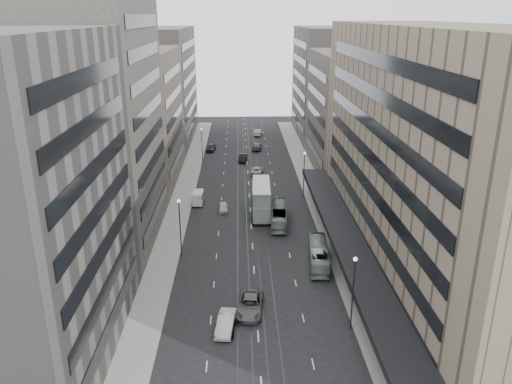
{
  "coord_description": "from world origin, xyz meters",
  "views": [
    {
      "loc": [
        -1.7,
        -49.01,
        31.07
      ],
      "look_at": [
        0.65,
        19.67,
        6.48
      ],
      "focal_mm": 35.0,
      "sensor_mm": 36.0,
      "label": 1
    }
  ],
  "objects": [
    {
      "name": "sedan_1",
      "position": [
        -3.31,
        -4.74,
        0.8
      ],
      "size": [
        2.3,
        5.04,
        1.6
      ],
      "primitive_type": "imported",
      "rotation": [
        0.0,
        0.0,
        -0.13
      ],
      "color": "beige",
      "rests_on": "ground"
    },
    {
      "name": "sedan_9",
      "position": [
        3.31,
        83.38,
        0.86
      ],
      "size": [
        2.28,
        5.37,
        1.72
      ],
      "primitive_type": "imported",
      "rotation": [
        0.0,
        0.0,
        3.05
      ],
      "color": "#AA9E8D",
      "rests_on": "ground"
    },
    {
      "name": "lamp_right_far",
      "position": [
        9.7,
        35.0,
        5.2
      ],
      "size": [
        0.44,
        0.44,
        8.32
      ],
      "color": "#262628",
      "rests_on": "ground"
    },
    {
      "name": "double_decker",
      "position": [
        1.74,
        26.45,
        2.92
      ],
      "size": [
        3.3,
        9.96,
        5.4
      ],
      "rotation": [
        0.0,
        0.0,
        -0.03
      ],
      "color": "slate",
      "rests_on": "ground"
    },
    {
      "name": "sedan_8",
      "position": [
        -8.5,
        67.59,
        0.83
      ],
      "size": [
        2.48,
        5.08,
        1.67
      ],
      "primitive_type": "imported",
      "rotation": [
        0.0,
        0.0,
        -0.11
      ],
      "color": "#252527",
      "rests_on": "ground"
    },
    {
      "name": "building_left_c",
      "position": [
        -21.5,
        46.0,
        12.5
      ],
      "size": [
        15.0,
        28.0,
        25.0
      ],
      "primitive_type": "cube",
      "color": "#65584F",
      "rests_on": "ground"
    },
    {
      "name": "bus_near",
      "position": [
        8.5,
        9.32,
        1.36
      ],
      "size": [
        3.27,
        9.98,
        2.73
      ],
      "primitive_type": "imported",
      "rotation": [
        0.0,
        0.0,
        3.04
      ],
      "color": "gray",
      "rests_on": "ground"
    },
    {
      "name": "sedan_2",
      "position": [
        -0.71,
        -1.49,
        0.83
      ],
      "size": [
        3.38,
        6.21,
        1.65
      ],
      "primitive_type": "imported",
      "rotation": [
        0.0,
        0.0,
        -0.11
      ],
      "color": "#535355",
      "rests_on": "ground"
    },
    {
      "name": "panel_van",
      "position": [
        -8.89,
        31.74,
        1.27
      ],
      "size": [
        1.89,
        3.69,
        2.3
      ],
      "rotation": [
        0.0,
        0.0,
        -0.03
      ],
      "color": "silver",
      "rests_on": "ground"
    },
    {
      "name": "department_store",
      "position": [
        21.45,
        8.0,
        14.95
      ],
      "size": [
        19.2,
        60.0,
        30.0
      ],
      "color": "#766A56",
      "rests_on": "ground"
    },
    {
      "name": "building_right_mid",
      "position": [
        21.5,
        52.0,
        12.0
      ],
      "size": [
        15.0,
        28.0,
        24.0
      ],
      "primitive_type": "cube",
      "color": "#46433D",
      "rests_on": "ground"
    },
    {
      "name": "sedan_7",
      "position": [
        2.5,
        68.52,
        0.81
      ],
      "size": [
        2.82,
        5.78,
        1.62
      ],
      "primitive_type": "imported",
      "rotation": [
        0.0,
        0.0,
        3.04
      ],
      "color": "#525254",
      "rests_on": "ground"
    },
    {
      "name": "building_right_far",
      "position": [
        21.5,
        82.0,
        14.0
      ],
      "size": [
        15.0,
        32.0,
        28.0
      ],
      "primitive_type": "cube",
      "color": "slate",
      "rests_on": "ground"
    },
    {
      "name": "sidewalk_right",
      "position": [
        12.0,
        37.5,
        0.07
      ],
      "size": [
        4.0,
        125.0,
        0.15
      ],
      "primitive_type": "cube",
      "color": "gray",
      "rests_on": "ground"
    },
    {
      "name": "sedan_6",
      "position": [
        1.89,
        49.18,
        0.71
      ],
      "size": [
        2.98,
        5.34,
        1.41
      ],
      "primitive_type": "imported",
      "rotation": [
        0.0,
        0.0,
        3.01
      ],
      "color": "#B3B3AF",
      "rests_on": "ground"
    },
    {
      "name": "ground",
      "position": [
        0.0,
        0.0,
        0.0
      ],
      "size": [
        220.0,
        220.0,
        0.0
      ],
      "primitive_type": "plane",
      "color": "black",
      "rests_on": "ground"
    },
    {
      "name": "lamp_right_near",
      "position": [
        9.7,
        -5.0,
        5.2
      ],
      "size": [
        0.44,
        0.44,
        8.32
      ],
      "color": "#262628",
      "rests_on": "ground"
    },
    {
      "name": "building_left_d",
      "position": [
        -21.5,
        79.0,
        14.0
      ],
      "size": [
        15.0,
        38.0,
        28.0
      ],
      "primitive_type": "cube",
      "color": "slate",
      "rests_on": "ground"
    },
    {
      "name": "sidewalk_left",
      "position": [
        -12.0,
        37.5,
        0.07
      ],
      "size": [
        4.0,
        125.0,
        0.15
      ],
      "primitive_type": "cube",
      "color": "gray",
      "rests_on": "ground"
    },
    {
      "name": "lamp_left_near",
      "position": [
        -9.7,
        12.0,
        5.2
      ],
      "size": [
        0.44,
        0.44,
        8.32
      ],
      "color": "#262628",
      "rests_on": "ground"
    },
    {
      "name": "sedan_5",
      "position": [
        -0.97,
        58.31,
        0.79
      ],
      "size": [
        2.2,
        4.98,
        1.59
      ],
      "primitive_type": "imported",
      "rotation": [
        0.0,
        0.0,
        -0.11
      ],
      "color": "black",
      "rests_on": "ground"
    },
    {
      "name": "sedan_4",
      "position": [
        -4.55,
        28.5,
        0.67
      ],
      "size": [
        1.83,
        4.04,
        1.35
      ],
      "primitive_type": "imported",
      "rotation": [
        0.0,
        0.0,
        0.06
      ],
      "color": "beige",
      "rests_on": "ground"
    },
    {
      "name": "lamp_left_far",
      "position": [
        -9.7,
        55.0,
        5.2
      ],
      "size": [
        0.44,
        0.44,
        8.32
      ],
      "color": "#262628",
      "rests_on": "ground"
    },
    {
      "name": "building_left_a",
      "position": [
        -21.5,
        -8.0,
        15.0
      ],
      "size": [
        15.0,
        28.0,
        30.0
      ],
      "primitive_type": "cube",
      "color": "slate",
      "rests_on": "ground"
    },
    {
      "name": "bus_far",
      "position": [
        4.44,
        22.92,
        1.41
      ],
      "size": [
        3.3,
        10.3,
        2.82
      ],
      "primitive_type": "imported",
      "rotation": [
        0.0,
        0.0,
        3.05
      ],
      "color": "gray",
      "rests_on": "ground"
    },
    {
      "name": "building_left_b",
      "position": [
        -21.5,
        19.0,
        17.0
      ],
      "size": [
        15.0,
        26.0,
        34.0
      ],
      "primitive_type": "cube",
      "color": "#46433D",
      "rests_on": "ground"
    },
    {
      "name": "sedan_0",
      "position": [
        -3.16,
        -5.01,
        0.68
      ],
      "size": [
        1.97,
        4.11,
        1.35
      ],
      "primitive_type": "imported",
      "rotation": [
        0.0,
        0.0,
        -0.09
      ],
      "color": "black",
      "rests_on": "ground"
    }
  ]
}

